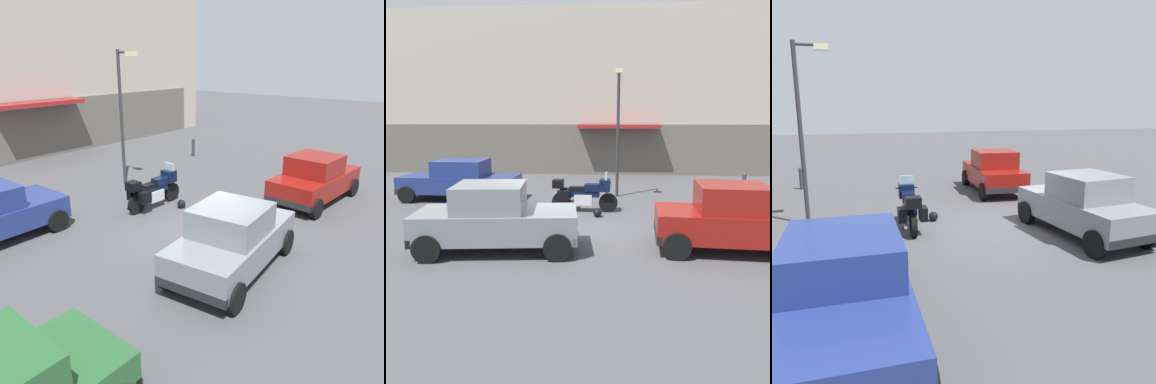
# 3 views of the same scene
# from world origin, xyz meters

# --- Properties ---
(ground_plane) EXTENTS (80.00, 80.00, 0.00)m
(ground_plane) POSITION_xyz_m (0.00, 0.00, 0.00)
(ground_plane) COLOR #424244
(motorcycle) EXTENTS (2.26, 0.77, 1.36)m
(motorcycle) POSITION_xyz_m (0.51, 2.66, 0.62)
(motorcycle) COLOR black
(motorcycle) RESTS_ON ground
(helmet) EXTENTS (0.28, 0.28, 0.28)m
(helmet) POSITION_xyz_m (1.02, 1.89, 0.14)
(helmet) COLOR black
(helmet) RESTS_ON ground
(car_hatchback_near) EXTENTS (3.95, 2.01, 1.64)m
(car_hatchback_near) POSITION_xyz_m (4.41, -1.25, 0.81)
(car_hatchback_near) COLOR maroon
(car_hatchback_near) RESTS_ON ground
(car_wagon_end) EXTENTS (4.00, 2.17, 1.64)m
(car_wagon_end) POSITION_xyz_m (-1.31, -1.63, 0.81)
(car_wagon_end) COLOR slate
(car_wagon_end) RESTS_ON ground
(streetlamp_curbside) EXTENTS (0.28, 0.94, 5.03)m
(streetlamp_curbside) POSITION_xyz_m (1.70, 5.29, 3.04)
(streetlamp_curbside) COLOR #2D2D33
(streetlamp_curbside) RESTS_ON ground
(bollard_curbside) EXTENTS (0.16, 0.16, 0.92)m
(bollard_curbside) POSITION_xyz_m (6.96, 6.14, 0.49)
(bollard_curbside) COLOR #333338
(bollard_curbside) RESTS_ON ground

